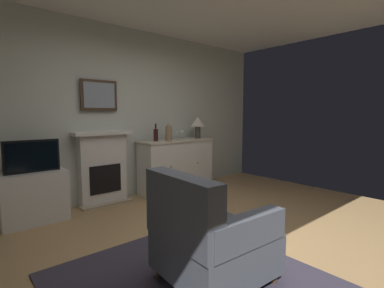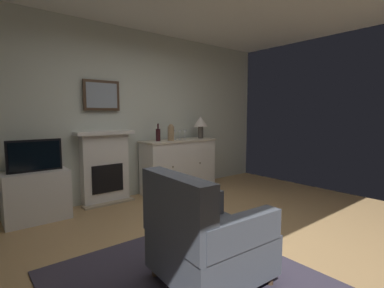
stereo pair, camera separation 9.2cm
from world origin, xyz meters
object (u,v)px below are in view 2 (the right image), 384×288
(wine_glass_left, at_px, (174,133))
(vase_decorative, at_px, (171,132))
(armchair, at_px, (205,238))
(wine_glass_center, at_px, (180,133))
(tv_set, at_px, (35,156))
(sideboard_cabinet, at_px, (179,165))
(table_lamp, at_px, (201,123))
(wine_glass_right, at_px, (185,132))
(tv_cabinet, at_px, (37,196))
(fireplace_unit, at_px, (105,167))
(wine_bottle, at_px, (158,135))
(framed_picture, at_px, (102,95))

(wine_glass_left, height_order, vase_decorative, vase_decorative)
(armchair, bearing_deg, wine_glass_center, 57.23)
(wine_glass_center, distance_m, tv_set, 2.29)
(armchair, bearing_deg, sideboard_cabinet, 57.70)
(wine_glass_center, bearing_deg, wine_glass_left, 177.02)
(table_lamp, height_order, vase_decorative, table_lamp)
(sideboard_cabinet, xyz_separation_m, armchair, (-1.50, -2.36, -0.07))
(tv_set, bearing_deg, sideboard_cabinet, 0.21)
(wine_glass_right, bearing_deg, wine_glass_center, 177.26)
(wine_glass_right, height_order, vase_decorative, vase_decorative)
(wine_glass_right, bearing_deg, tv_cabinet, -179.87)
(wine_glass_left, relative_size, wine_glass_right, 1.00)
(wine_glass_left, xyz_separation_m, armchair, (-1.43, -2.40, -0.65))
(vase_decorative, height_order, tv_set, vase_decorative)
(fireplace_unit, xyz_separation_m, armchair, (-0.23, -2.54, -0.17))
(tv_cabinet, bearing_deg, wine_bottle, 0.64)
(tv_cabinet, relative_size, armchair, 0.82)
(wine_glass_left, height_order, tv_cabinet, wine_glass_left)
(sideboard_cabinet, relative_size, armchair, 1.47)
(wine_glass_left, height_order, wine_glass_right, same)
(framed_picture, bearing_deg, fireplace_unit, -90.00)
(vase_decorative, height_order, tv_cabinet, vase_decorative)
(fireplace_unit, relative_size, framed_picture, 2.00)
(sideboard_cabinet, relative_size, wine_glass_center, 8.21)
(wine_glass_right, relative_size, vase_decorative, 0.59)
(sideboard_cabinet, bearing_deg, vase_decorative, -165.88)
(framed_picture, bearing_deg, armchair, -95.15)
(wine_glass_right, bearing_deg, table_lamp, -3.35)
(framed_picture, height_order, table_lamp, framed_picture)
(sideboard_cabinet, height_order, wine_glass_right, wine_glass_right)
(wine_glass_left, bearing_deg, tv_cabinet, -179.57)
(table_lamp, distance_m, wine_glass_center, 0.49)
(fireplace_unit, distance_m, wine_glass_right, 1.50)
(wine_glass_left, xyz_separation_m, vase_decorative, (-0.13, -0.08, 0.02))
(framed_picture, relative_size, wine_glass_left, 3.33)
(wine_glass_center, distance_m, wine_glass_right, 0.11)
(wine_glass_center, bearing_deg, armchair, -122.77)
(wine_glass_right, xyz_separation_m, vase_decorative, (-0.35, -0.07, 0.02))
(table_lamp, xyz_separation_m, tv_cabinet, (-2.74, 0.02, -0.87))
(tv_cabinet, bearing_deg, wine_glass_right, 0.13)
(wine_glass_right, bearing_deg, wine_bottle, 178.42)
(wine_glass_left, bearing_deg, sideboard_cabinet, -25.39)
(vase_decorative, bearing_deg, wine_glass_center, 17.34)
(sideboard_cabinet, distance_m, vase_decorative, 0.63)
(wine_glass_left, height_order, tv_set, wine_glass_left)
(wine_glass_right, relative_size, armchair, 0.18)
(wine_glass_right, xyz_separation_m, tv_cabinet, (-2.39, -0.01, -0.71))
(wine_glass_center, bearing_deg, tv_set, -179.15)
(framed_picture, relative_size, vase_decorative, 1.96)
(wine_bottle, height_order, wine_glass_center, wine_bottle)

